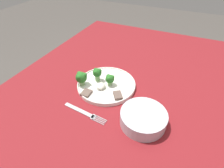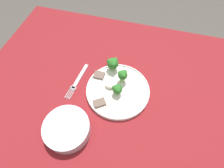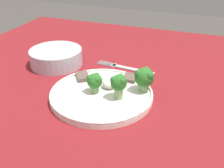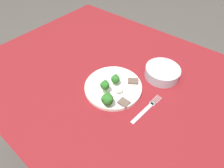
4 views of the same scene
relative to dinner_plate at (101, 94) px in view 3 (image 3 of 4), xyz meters
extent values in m
cube|color=maroon|center=(-0.06, 0.07, -0.02)|extent=(1.31, 1.00, 0.03)
cylinder|color=brown|center=(0.54, 0.51, -0.40)|extent=(0.06, 0.06, 0.73)
cylinder|color=white|center=(0.00, 0.00, 0.00)|extent=(0.25, 0.25, 0.01)
torus|color=white|center=(0.00, 0.00, 0.01)|extent=(0.25, 0.25, 0.01)
cube|color=#B2B2B7|center=(0.17, -0.03, -0.01)|extent=(0.03, 0.13, 0.00)
cube|color=#B2B2B7|center=(0.18, 0.03, -0.01)|extent=(0.03, 0.02, 0.00)
cube|color=#B2B2B7|center=(0.19, 0.06, -0.01)|extent=(0.01, 0.05, 0.00)
cube|color=#B2B2B7|center=(0.19, 0.06, -0.01)|extent=(0.01, 0.05, 0.00)
cube|color=#B2B2B7|center=(0.18, 0.06, -0.01)|extent=(0.01, 0.05, 0.00)
cube|color=#B2B2B7|center=(0.17, 0.06, -0.01)|extent=(0.01, 0.05, 0.00)
cylinder|color=#B7BCC6|center=(0.13, 0.20, 0.02)|extent=(0.16, 0.16, 0.05)
cylinder|color=silver|center=(0.13, 0.20, 0.01)|extent=(0.13, 0.13, 0.04)
cylinder|color=#7FA866|center=(-0.01, -0.05, 0.02)|extent=(0.02, 0.02, 0.03)
sphere|color=#286B23|center=(-0.01, -0.05, 0.04)|extent=(0.04, 0.04, 0.04)
sphere|color=#286B23|center=(0.00, -0.05, 0.05)|extent=(0.02, 0.02, 0.02)
sphere|color=#286B23|center=(-0.01, -0.04, 0.05)|extent=(0.02, 0.02, 0.02)
sphere|color=#286B23|center=(-0.01, -0.06, 0.05)|extent=(0.02, 0.02, 0.02)
cylinder|color=#7FA866|center=(0.05, -0.09, 0.01)|extent=(0.02, 0.02, 0.02)
sphere|color=#286B23|center=(0.05, -0.09, 0.04)|extent=(0.05, 0.05, 0.05)
sphere|color=#286B23|center=(0.06, -0.09, 0.05)|extent=(0.02, 0.02, 0.02)
sphere|color=#286B23|center=(0.04, -0.08, 0.05)|extent=(0.02, 0.02, 0.02)
sphere|color=#286B23|center=(0.04, -0.11, 0.05)|extent=(0.02, 0.02, 0.02)
cylinder|color=#7FA866|center=(0.00, 0.02, 0.01)|extent=(0.02, 0.02, 0.02)
sphere|color=#286B23|center=(0.00, 0.02, 0.03)|extent=(0.04, 0.04, 0.04)
sphere|color=#286B23|center=(0.01, 0.02, 0.04)|extent=(0.02, 0.02, 0.02)
sphere|color=#286B23|center=(-0.01, 0.03, 0.04)|extent=(0.02, 0.02, 0.02)
sphere|color=#286B23|center=(-0.01, 0.01, 0.04)|extent=(0.02, 0.02, 0.02)
cube|color=brown|center=(0.05, 0.08, 0.01)|extent=(0.06, 0.05, 0.01)
cube|color=brown|center=(0.09, -0.05, 0.01)|extent=(0.04, 0.04, 0.01)
ellipsoid|color=silver|center=(0.04, -0.01, 0.01)|extent=(0.04, 0.04, 0.02)
camera|label=1|loc=(0.53, 0.27, 0.48)|focal=28.00mm
camera|label=2|loc=(-0.07, 0.35, 0.61)|focal=28.00mm
camera|label=3|loc=(-0.51, -0.22, 0.34)|focal=42.00mm
camera|label=4|loc=(0.32, -0.41, 0.58)|focal=28.00mm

